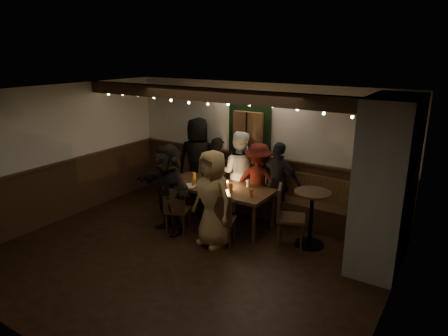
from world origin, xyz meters
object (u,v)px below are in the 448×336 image
Objects in this scene: dining_table at (218,189)px; person_g at (213,199)px; chair_near_left at (176,207)px; chair_near_right at (221,217)px; person_c at (239,172)px; person_d at (258,181)px; person_e at (279,183)px; person_b at (218,173)px; person_f at (168,189)px; chair_end at (286,212)px; person_a at (198,160)px; high_top at (311,212)px.

person_g is at bearing -62.49° from dining_table.
chair_near_left is 0.94m from chair_near_right.
chair_near_right is at bearing 90.13° from person_c.
person_c is at bearing -24.29° from person_d.
dining_table is 1.15m from person_e.
person_f is at bearing 90.43° from person_b.
person_b is at bearing 132.74° from person_g.
person_d is at bearing 91.70° from chair_near_right.
chair_end is 1.64m from person_c.
chair_near_left is at bearing 52.40° from person_e.
person_g is (-1.01, -0.70, 0.25)m from chair_end.
chair_end is 0.56× the size of person_a.
person_e is (0.37, 1.43, 0.26)m from chair_near_right.
chair_end is at bearing 20.70° from chair_near_left.
person_a is at bearing 145.09° from person_g.
chair_near_left is 0.54× the size of person_f.
person_g is at bearing 113.27° from person_a.
person_a is 1.11× the size of person_g.
chair_end is at bearing -3.70° from dining_table.
person_e is at bearing 36.48° from dining_table.
high_top is at bearing 147.25° from person_a.
person_b is 0.92× the size of person_f.
chair_near_right is 0.96× the size of high_top.
chair_end is 0.68× the size of person_d.
person_g is (0.41, -0.79, 0.15)m from dining_table.
chair_near_right is at bearing 1.83° from chair_near_left.
person_b is at bearing 157.96° from chair_end.
person_g reaches higher than person_e.
dining_table is at bearing 128.71° from person_b.
person_g is (1.42, -1.53, -0.09)m from person_a.
chair_end is (0.88, 0.66, 0.06)m from chair_near_right.
chair_near_left is at bearing 54.94° from person_c.
person_f is (-1.11, -0.03, 0.30)m from chair_near_right.
chair_near_left is at bearing -158.86° from high_top.
chair_near_right is at bearing -146.95° from high_top.
chair_near_right is 1.52m from high_top.
person_e reaches higher than chair_near_right.
person_a is (-2.43, 0.83, 0.35)m from chair_end.
person_g is at bearing 84.83° from person_c.
person_d is (-0.04, 1.40, 0.23)m from chair_near_right.
person_f reaches higher than chair_end.
chair_end reaches higher than chair_near_right.
person_c is 0.90m from person_e.
person_a reaches higher than high_top.
person_g is (-0.51, -1.47, 0.05)m from person_e.
person_g reaches higher than chair_near_left.
dining_table is 0.89m from chair_near_left.
person_e is 0.94× the size of person_g.
dining_table is 1.25× the size of person_c.
dining_table is 1.39× the size of person_d.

